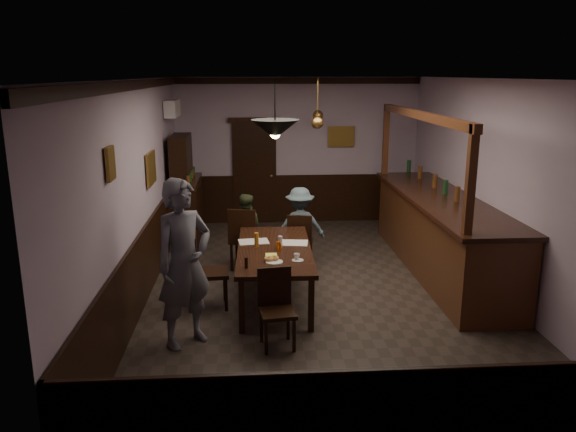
{
  "coord_description": "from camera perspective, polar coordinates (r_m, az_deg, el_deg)",
  "views": [
    {
      "loc": [
        -1.0,
        -7.56,
        3.07
      ],
      "look_at": [
        -0.48,
        -0.05,
        1.15
      ],
      "focal_mm": 35.0,
      "sensor_mm": 36.0,
      "label": 1
    }
  ],
  "objects": [
    {
      "name": "bar_counter",
      "position": [
        9.18,
        15.21,
        -1.59
      ],
      "size": [
        1.05,
        4.49,
        2.52
      ],
      "color": "#462612",
      "rests_on": "ground"
    },
    {
      "name": "pastry_ring_b",
      "position": [
        7.17,
        -1.43,
        -4.28
      ],
      "size": [
        0.13,
        0.13,
        0.04
      ],
      "primitive_type": "torus",
      "color": "#C68C47",
      "rests_on": "pastry_plate"
    },
    {
      "name": "beer_glass",
      "position": [
        7.72,
        -3.22,
        -2.43
      ],
      "size": [
        0.06,
        0.06,
        0.2
      ],
      "primitive_type": "cylinder",
      "color": "#BF721E",
      "rests_on": "dining_table"
    },
    {
      "name": "pendant_iron",
      "position": [
        6.55,
        -1.32,
        8.8
      ],
      "size": [
        0.56,
        0.56,
        0.67
      ],
      "color": "black",
      "rests_on": "ground"
    },
    {
      "name": "pastry_ring_a",
      "position": [
        7.15,
        -1.94,
        -4.35
      ],
      "size": [
        0.13,
        0.13,
        0.04
      ],
      "primitive_type": "torus",
      "color": "#C68C47",
      "rests_on": "pastry_plate"
    },
    {
      "name": "chair_far_left",
      "position": [
        8.95,
        -4.54,
        -2.04
      ],
      "size": [
        0.52,
        0.52,
        1.02
      ],
      "rotation": [
        0.0,
        0.0,
        2.93
      ],
      "color": "black",
      "rests_on": "ground"
    },
    {
      "name": "picture_left_small",
      "position": [
        6.21,
        -17.6,
        5.11
      ],
      "size": [
        0.04,
        0.28,
        0.36
      ],
      "color": "olive",
      "rests_on": "ground"
    },
    {
      "name": "ac_unit",
      "position": [
        10.57,
        -11.66,
        10.66
      ],
      "size": [
        0.2,
        0.85,
        0.3
      ],
      "color": "white",
      "rests_on": "ground"
    },
    {
      "name": "dining_table",
      "position": [
        7.7,
        -1.39,
        -3.75
      ],
      "size": [
        1.05,
        2.22,
        0.75
      ],
      "rotation": [
        0.0,
        0.0,
        -0.02
      ],
      "color": "black",
      "rests_on": "ground"
    },
    {
      "name": "newspaper_right",
      "position": [
        7.9,
        0.48,
        -2.74
      ],
      "size": [
        0.45,
        0.35,
        0.01
      ],
      "primitive_type": "cube",
      "rotation": [
        0.0,
        0.0,
        -0.13
      ],
      "color": "silver",
      "rests_on": "dining_table"
    },
    {
      "name": "door_back",
      "position": [
        11.69,
        -3.43,
        4.34
      ],
      "size": [
        0.9,
        0.06,
        2.1
      ],
      "primitive_type": "cube",
      "color": "black",
      "rests_on": "ground"
    },
    {
      "name": "coffee_cup",
      "position": [
        7.18,
        0.91,
        -4.13
      ],
      "size": [
        0.08,
        0.08,
        0.07
      ],
      "primitive_type": "imported",
      "rotation": [
        0.0,
        0.0,
        -0.02
      ],
      "color": "white",
      "rests_on": "saucer"
    },
    {
      "name": "room",
      "position": [
        7.79,
        3.49,
        2.64
      ],
      "size": [
        5.01,
        8.01,
        3.01
      ],
      "color": "#2D2621",
      "rests_on": "ground"
    },
    {
      "name": "soda_can",
      "position": [
        7.57,
        -0.95,
        -3.06
      ],
      "size": [
        0.07,
        0.07,
        0.12
      ],
      "primitive_type": "cylinder",
      "color": "orange",
      "rests_on": "dining_table"
    },
    {
      "name": "picture_back",
      "position": [
        11.75,
        5.42,
        8.05
      ],
      "size": [
        0.55,
        0.04,
        0.42
      ],
      "color": "olive",
      "rests_on": "ground"
    },
    {
      "name": "pendant_brass_mid",
      "position": [
        9.15,
        2.99,
        9.45
      ],
      "size": [
        0.2,
        0.2,
        0.81
      ],
      "color": "#BF8C3F",
      "rests_on": "ground"
    },
    {
      "name": "pastry_plate",
      "position": [
        7.1,
        -1.4,
        -4.69
      ],
      "size": [
        0.22,
        0.22,
        0.01
      ],
      "primitive_type": "cylinder",
      "color": "white",
      "rests_on": "dining_table"
    },
    {
      "name": "pendant_brass_far",
      "position": [
        10.72,
        3.06,
        10.16
      ],
      "size": [
        0.2,
        0.2,
        0.81
      ],
      "color": "#BF8C3F",
      "rests_on": "ground"
    },
    {
      "name": "person_standing",
      "position": [
        6.48,
        -10.51,
        -4.77
      ],
      "size": [
        0.85,
        0.82,
        1.96
      ],
      "primitive_type": "imported",
      "rotation": [
        0.0,
        0.0,
        0.7
      ],
      "color": "slate",
      "rests_on": "ground"
    },
    {
      "name": "saucer",
      "position": [
        7.17,
        0.99,
        -4.53
      ],
      "size": [
        0.15,
        0.15,
        0.01
      ],
      "primitive_type": "cylinder",
      "color": "white",
      "rests_on": "dining_table"
    },
    {
      "name": "person_seated_left",
      "position": [
        9.21,
        -4.4,
        -1.35
      ],
      "size": [
        0.6,
        0.48,
        1.18
      ],
      "primitive_type": "imported",
      "rotation": [
        0.0,
        0.0,
        3.08
      ],
      "color": "#3D462A",
      "rests_on": "ground"
    },
    {
      "name": "picture_left_large",
      "position": [
        8.6,
        -13.74,
        4.73
      ],
      "size": [
        0.04,
        0.62,
        0.48
      ],
      "color": "olive",
      "rests_on": "ground"
    },
    {
      "name": "sideboard",
      "position": [
        10.62,
        -10.43,
        1.7
      ],
      "size": [
        0.54,
        1.5,
        1.98
      ],
      "color": "black",
      "rests_on": "ground"
    },
    {
      "name": "pepper_mill",
      "position": [
        6.91,
        -4.26,
        -4.75
      ],
      "size": [
        0.04,
        0.04,
        0.14
      ],
      "primitive_type": "cylinder",
      "color": "black",
      "rests_on": "dining_table"
    },
    {
      "name": "chair_far_right",
      "position": [
        8.99,
        1.23,
        -2.33
      ],
      "size": [
        0.46,
        0.46,
        0.91
      ],
      "rotation": [
        0.0,
        0.0,
        2.95
      ],
      "color": "black",
      "rests_on": "ground"
    },
    {
      "name": "water_glass",
      "position": [
        7.72,
        -0.79,
        -2.6
      ],
      "size": [
        0.06,
        0.06,
        0.15
      ],
      "primitive_type": "cylinder",
      "color": "silver",
      "rests_on": "dining_table"
    },
    {
      "name": "napkin",
      "position": [
        7.4,
        -1.73,
        -3.95
      ],
      "size": [
        0.15,
        0.15,
        0.0
      ],
      "primitive_type": "cube",
      "rotation": [
        0.0,
        0.0,
        -0.02
      ],
      "color": "#E7EC57",
      "rests_on": "dining_table"
    },
    {
      "name": "chair_near",
      "position": [
        6.52,
        -1.22,
        -8.93
      ],
      "size": [
        0.45,
        0.45,
        0.91
      ],
      "rotation": [
        0.0,
        0.0,
        0.14
      ],
      "color": "black",
      "rests_on": "ground"
    },
    {
      "name": "newspaper_left",
      "position": [
        7.97,
        -3.51,
        -2.61
      ],
      "size": [
        0.45,
        0.35,
        0.01
      ],
      "primitive_type": "cube",
      "rotation": [
        0.0,
        0.0,
        0.12
      ],
      "color": "silver",
      "rests_on": "dining_table"
    },
    {
      "name": "chair_side",
      "position": [
        7.58,
        -8.46,
        -5.17
      ],
      "size": [
        0.48,
        0.48,
        1.03
      ],
      "rotation": [
        0.0,
        0.0,
        1.66
      ],
      "color": "black",
      "rests_on": "ground"
    },
    {
      "name": "person_seated_right",
      "position": [
        9.21,
        1.2,
        -0.99
      ],
      "size": [
        0.84,
        0.5,
        1.28
      ],
      "primitive_type": "imported",
      "rotation": [
        0.0,
        0.0,
        3.18
      ],
      "color": "slate",
      "rests_on": "ground"
    }
  ]
}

